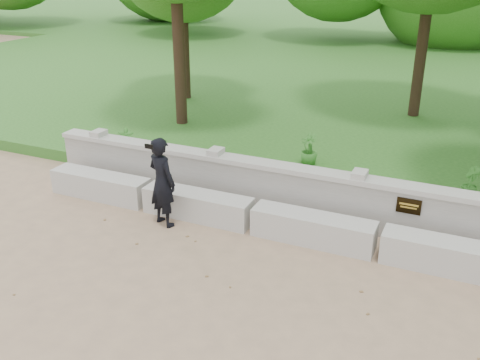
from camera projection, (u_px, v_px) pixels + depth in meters
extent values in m
plane|color=#9C7F60|center=(345.00, 332.00, 6.28)|extent=(80.00, 80.00, 0.00)
cube|color=#26571C|center=(448.00, 82.00, 17.98)|extent=(40.00, 22.00, 0.25)
cube|color=#B4B1AA|center=(101.00, 186.00, 9.69)|extent=(1.90, 0.45, 0.45)
cube|color=#B4B1AA|center=(198.00, 205.00, 8.93)|extent=(1.90, 0.45, 0.45)
cube|color=#B4B1AA|center=(313.00, 229.00, 8.17)|extent=(1.90, 0.45, 0.45)
cube|color=#B4B1AA|center=(451.00, 257.00, 7.41)|extent=(1.90, 0.45, 0.45)
cube|color=#A9A7A0|center=(389.00, 211.00, 8.30)|extent=(12.50, 0.25, 0.82)
cube|color=#B4B1AA|center=(392.00, 185.00, 8.13)|extent=(12.50, 0.35, 0.08)
cube|color=black|center=(409.00, 206.00, 7.99)|extent=(0.36, 0.02, 0.24)
imported|color=black|center=(162.00, 182.00, 8.51)|extent=(0.63, 0.52, 1.49)
cube|color=black|center=(149.00, 146.00, 7.99)|extent=(0.14, 0.06, 0.07)
cylinder|color=#382619|center=(185.00, 40.00, 14.89)|extent=(0.22, 0.22, 3.26)
cylinder|color=#382619|center=(178.00, 39.00, 12.42)|extent=(0.27, 0.27, 4.07)
cylinder|color=#382619|center=(423.00, 35.00, 13.05)|extent=(0.27, 0.27, 4.06)
imported|color=#357828|center=(126.00, 142.00, 10.88)|extent=(0.39, 0.36, 0.62)
imported|color=#357828|center=(470.00, 183.00, 8.99)|extent=(0.30, 0.35, 0.58)
imported|color=#357828|center=(309.00, 149.00, 10.48)|extent=(0.48, 0.47, 0.64)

